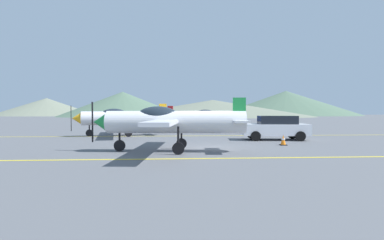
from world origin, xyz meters
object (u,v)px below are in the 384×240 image
object	(u,v)px
airplane_near	(170,121)
car_sedan	(275,127)
airplane_mid	(122,118)
traffic_cone_front	(283,140)
airplane_far	(200,116)

from	to	relation	value
airplane_near	car_sedan	size ratio (longest dim) A/B	1.90
airplane_near	airplane_mid	distance (m)	10.38
airplane_mid	traffic_cone_front	size ratio (longest dim) A/B	14.40
traffic_cone_front	car_sedan	bearing A→B (deg)	78.15
airplane_far	traffic_cone_front	size ratio (longest dim) A/B	14.38
airplane_near	airplane_far	world-z (taller)	same
airplane_far	airplane_mid	bearing A→B (deg)	-129.55
airplane_mid	airplane_far	bearing A→B (deg)	50.45
airplane_mid	car_sedan	size ratio (longest dim) A/B	1.90
airplane_mid	car_sedan	bearing A→B (deg)	-20.82
airplane_far	car_sedan	distance (m)	13.16
car_sedan	traffic_cone_front	bearing A→B (deg)	-101.85
airplane_mid	car_sedan	world-z (taller)	airplane_mid
airplane_near	airplane_far	xyz separation A→B (m)	(3.10, 18.05, 0.00)
airplane_far	car_sedan	size ratio (longest dim) A/B	1.90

